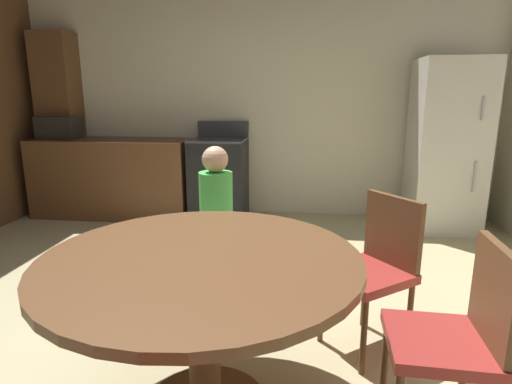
{
  "coord_description": "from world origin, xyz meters",
  "views": [
    {
      "loc": [
        0.58,
        -1.97,
        1.42
      ],
      "look_at": [
        0.25,
        0.79,
        0.76
      ],
      "focal_mm": 29.25,
      "sensor_mm": 36.0,
      "label": 1
    }
  ],
  "objects_px": {
    "chair_east": "(458,333)",
    "person_child": "(217,223)",
    "chair_northeast": "(376,263)",
    "refrigerator": "(446,146)",
    "oven_range": "(219,179)",
    "microwave": "(60,127)",
    "dining_table": "(202,288)"
  },
  "relations": [
    {
      "from": "microwave",
      "to": "chair_northeast",
      "type": "distance_m",
      "value": 4.04
    },
    {
      "from": "oven_range",
      "to": "person_child",
      "type": "xyz_separation_m",
      "value": [
        0.39,
        -1.96,
        0.11
      ]
    },
    {
      "from": "dining_table",
      "to": "chair_east",
      "type": "relative_size",
      "value": 1.55
    },
    {
      "from": "refrigerator",
      "to": "microwave",
      "type": "relative_size",
      "value": 4.0
    },
    {
      "from": "dining_table",
      "to": "person_child",
      "type": "distance_m",
      "value": 1.02
    },
    {
      "from": "dining_table",
      "to": "chair_northeast",
      "type": "height_order",
      "value": "chair_northeast"
    },
    {
      "from": "microwave",
      "to": "refrigerator",
      "type": "bearing_deg",
      "value": -0.67
    },
    {
      "from": "person_child",
      "to": "refrigerator",
      "type": "bearing_deg",
      "value": 124.93
    },
    {
      "from": "dining_table",
      "to": "chair_northeast",
      "type": "relative_size",
      "value": 1.55
    },
    {
      "from": "oven_range",
      "to": "chair_east",
      "type": "distance_m",
      "value": 3.41
    },
    {
      "from": "refrigerator",
      "to": "microwave",
      "type": "xyz_separation_m",
      "value": [
        -4.29,
        0.05,
        0.15
      ]
    },
    {
      "from": "oven_range",
      "to": "chair_east",
      "type": "xyz_separation_m",
      "value": [
        1.58,
        -3.02,
        0.03
      ]
    },
    {
      "from": "chair_east",
      "to": "person_child",
      "type": "xyz_separation_m",
      "value": [
        -1.19,
        1.05,
        0.08
      ]
    },
    {
      "from": "oven_range",
      "to": "person_child",
      "type": "bearing_deg",
      "value": -78.63
    },
    {
      "from": "dining_table",
      "to": "chair_east",
      "type": "distance_m",
      "value": 1.04
    },
    {
      "from": "refrigerator",
      "to": "chair_northeast",
      "type": "bearing_deg",
      "value": -114.52
    },
    {
      "from": "person_child",
      "to": "chair_east",
      "type": "bearing_deg",
      "value": 39.96
    },
    {
      "from": "chair_east",
      "to": "chair_northeast",
      "type": "distance_m",
      "value": 0.7
    },
    {
      "from": "chair_northeast",
      "to": "person_child",
      "type": "height_order",
      "value": "person_child"
    },
    {
      "from": "chair_northeast",
      "to": "refrigerator",
      "type": "bearing_deg",
      "value": -151.66
    },
    {
      "from": "oven_range",
      "to": "dining_table",
      "type": "relative_size",
      "value": 0.82
    },
    {
      "from": "refrigerator",
      "to": "chair_northeast",
      "type": "height_order",
      "value": "refrigerator"
    },
    {
      "from": "dining_table",
      "to": "chair_northeast",
      "type": "xyz_separation_m",
      "value": [
        0.83,
        0.63,
        -0.11
      ]
    },
    {
      "from": "refrigerator",
      "to": "person_child",
      "type": "relative_size",
      "value": 1.61
    },
    {
      "from": "oven_range",
      "to": "refrigerator",
      "type": "distance_m",
      "value": 2.45
    },
    {
      "from": "chair_northeast",
      "to": "dining_table",
      "type": "bearing_deg",
      "value": 0.0
    },
    {
      "from": "refrigerator",
      "to": "person_child",
      "type": "distance_m",
      "value": 2.8
    },
    {
      "from": "microwave",
      "to": "chair_northeast",
      "type": "xyz_separation_m",
      "value": [
        3.24,
        -2.35,
        -0.53
      ]
    },
    {
      "from": "refrigerator",
      "to": "chair_east",
      "type": "xyz_separation_m",
      "value": [
        -0.84,
        -2.97,
        -0.38
      ]
    },
    {
      "from": "refrigerator",
      "to": "dining_table",
      "type": "distance_m",
      "value": 3.48
    },
    {
      "from": "oven_range",
      "to": "chair_northeast",
      "type": "distance_m",
      "value": 2.72
    },
    {
      "from": "refrigerator",
      "to": "dining_table",
      "type": "height_order",
      "value": "refrigerator"
    }
  ]
}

